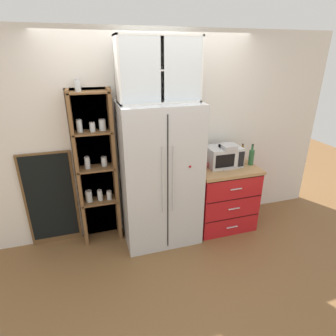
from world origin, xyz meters
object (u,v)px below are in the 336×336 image
at_px(bottle_amber, 242,155).
at_px(bottle_green, 251,156).
at_px(refrigerator, 160,176).
at_px(microwave, 223,156).
at_px(mug_red, 204,166).
at_px(coffee_maker, 226,155).
at_px(chalkboard_menu, 51,199).

height_order(bottle_amber, bottle_green, bottle_green).
distance_m(refrigerator, microwave, 0.90).
xyz_separation_m(mug_red, bottle_green, (0.66, -0.05, 0.08)).
bearing_deg(coffee_maker, bottle_amber, 12.78).
distance_m(coffee_maker, chalkboard_menu, 2.27).
relative_size(mug_red, bottle_amber, 0.43).
bearing_deg(bottle_green, bottle_amber, 132.14).
xyz_separation_m(refrigerator, bottle_amber, (1.17, 0.08, 0.12)).
xyz_separation_m(microwave, coffee_maker, (0.02, -0.04, 0.03)).
distance_m(mug_red, bottle_amber, 0.58).
distance_m(refrigerator, mug_red, 0.60).
xyz_separation_m(bottle_green, chalkboard_menu, (-2.57, 0.30, -0.40)).
bearing_deg(bottle_amber, coffee_maker, -167.22).
height_order(mug_red, bottle_green, bottle_green).
bearing_deg(microwave, bottle_green, -11.57).
distance_m(bottle_green, chalkboard_menu, 2.62).
bearing_deg(mug_red, bottle_amber, 4.77).
bearing_deg(coffee_maker, mug_red, 177.50).
bearing_deg(coffee_maker, refrigerator, -178.48).
bearing_deg(bottle_amber, mug_red, -175.23).
bearing_deg(coffee_maker, bottle_green, -5.57).
xyz_separation_m(refrigerator, coffee_maker, (0.90, 0.02, 0.16)).
bearing_deg(refrigerator, mug_red, 3.56).
distance_m(microwave, coffee_maker, 0.05).
bearing_deg(bottle_green, microwave, 168.43).
bearing_deg(mug_red, microwave, 5.76).
bearing_deg(microwave, mug_red, -174.24).
relative_size(bottle_amber, chalkboard_menu, 0.22).
bearing_deg(refrigerator, coffee_maker, 1.52).
distance_m(mug_red, bottle_green, 0.67).
xyz_separation_m(refrigerator, bottle_green, (1.26, -0.01, 0.13)).
bearing_deg(bottle_green, refrigerator, 179.51).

